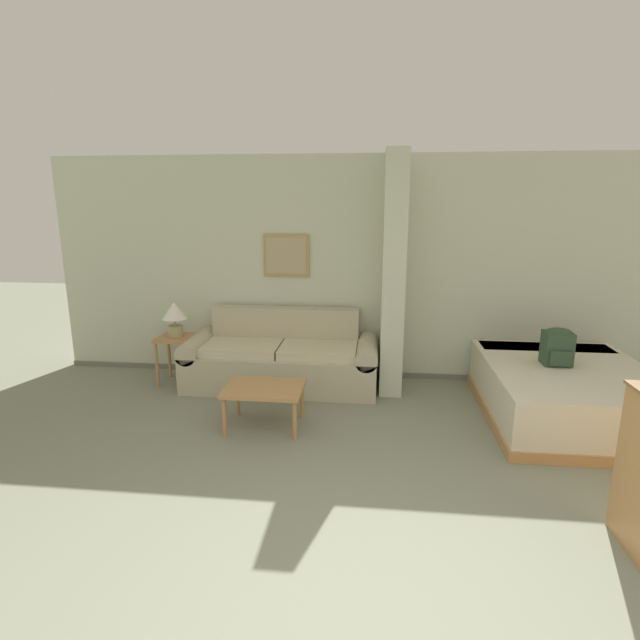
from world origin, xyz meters
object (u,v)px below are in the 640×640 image
(couch, at_px, (282,359))
(bed, at_px, (566,392))
(backpack, at_px, (557,346))
(coffee_table, at_px, (264,391))
(table_lamp, at_px, (175,314))

(couch, height_order, bed, couch)
(couch, distance_m, bed, 2.98)
(bed, bearing_deg, backpack, 146.92)
(coffee_table, bearing_deg, table_lamp, 140.16)
(coffee_table, height_order, backpack, backpack)
(couch, height_order, backpack, backpack)
(couch, bearing_deg, backpack, -10.22)
(couch, distance_m, coffee_table, 1.10)
(bed, distance_m, backpack, 0.46)
(coffee_table, bearing_deg, bed, 10.26)
(bed, height_order, backpack, backpack)
(table_lamp, height_order, bed, table_lamp)
(coffee_table, height_order, bed, bed)
(coffee_table, xyz_separation_m, table_lamp, (-1.27, 1.06, 0.47))
(couch, distance_m, table_lamp, 1.33)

